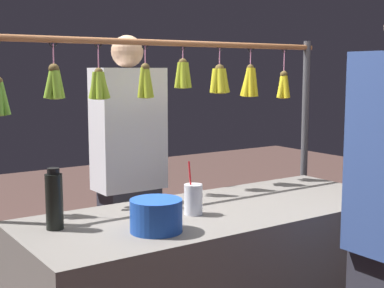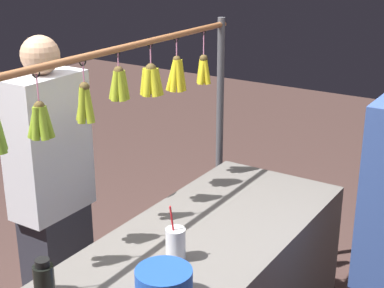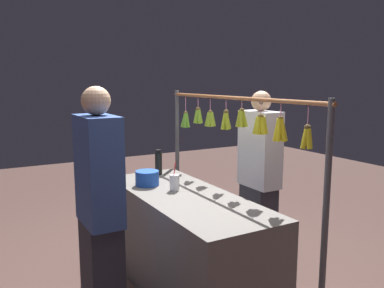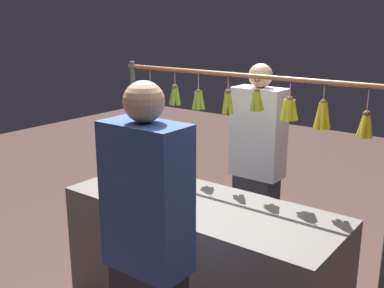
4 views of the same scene
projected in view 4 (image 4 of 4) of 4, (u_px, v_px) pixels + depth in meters
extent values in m
cube|color=#66605B|center=(201.00, 261.00, 3.15)|extent=(1.87, 0.73, 0.85)
cylinder|color=#4C4C51|center=(135.00, 159.00, 4.02)|extent=(0.04, 0.04, 1.67)
cylinder|color=#9E6038|center=(243.00, 75.00, 3.20)|extent=(2.17, 0.03, 0.03)
torus|color=black|center=(369.00, 89.00, 2.70)|extent=(0.04, 0.01, 0.04)
cylinder|color=pink|center=(368.00, 102.00, 2.72)|extent=(0.01, 0.01, 0.15)
sphere|color=brown|center=(367.00, 114.00, 2.74)|extent=(0.05, 0.05, 0.05)
cylinder|color=yellow|center=(362.00, 126.00, 2.77)|extent=(0.07, 0.04, 0.15)
cylinder|color=yellow|center=(364.00, 126.00, 2.75)|extent=(0.04, 0.06, 0.15)
cylinder|color=yellow|center=(368.00, 126.00, 2.75)|extent=(0.06, 0.04, 0.15)
cylinder|color=yellow|center=(367.00, 126.00, 2.77)|extent=(0.04, 0.06, 0.15)
torus|color=black|center=(325.00, 85.00, 2.86)|extent=(0.04, 0.02, 0.04)
cylinder|color=pink|center=(324.00, 94.00, 2.88)|extent=(0.01, 0.01, 0.11)
sphere|color=brown|center=(323.00, 103.00, 2.89)|extent=(0.04, 0.04, 0.04)
cylinder|color=yellow|center=(319.00, 115.00, 2.93)|extent=(0.06, 0.03, 0.17)
cylinder|color=yellow|center=(319.00, 116.00, 2.90)|extent=(0.05, 0.05, 0.17)
cylinder|color=yellow|center=(323.00, 117.00, 2.89)|extent=(0.04, 0.05, 0.17)
cylinder|color=yellow|center=(326.00, 116.00, 2.90)|extent=(0.06, 0.04, 0.17)
cylinder|color=yellow|center=(325.00, 116.00, 2.92)|extent=(0.05, 0.07, 0.17)
cylinder|color=yellow|center=(321.00, 115.00, 2.93)|extent=(0.06, 0.06, 0.17)
torus|color=black|center=(291.00, 82.00, 2.99)|extent=(0.04, 0.01, 0.04)
cylinder|color=pink|center=(290.00, 91.00, 3.01)|extent=(0.01, 0.01, 0.11)
sphere|color=brown|center=(290.00, 100.00, 3.02)|extent=(0.05, 0.05, 0.05)
cylinder|color=gold|center=(285.00, 110.00, 3.06)|extent=(0.06, 0.04, 0.14)
cylinder|color=gold|center=(286.00, 111.00, 3.03)|extent=(0.05, 0.07, 0.14)
cylinder|color=gold|center=(289.00, 111.00, 3.01)|extent=(0.05, 0.06, 0.14)
cylinder|color=gold|center=(293.00, 111.00, 3.02)|extent=(0.07, 0.04, 0.14)
cylinder|color=gold|center=(293.00, 110.00, 3.05)|extent=(0.05, 0.06, 0.14)
cylinder|color=gold|center=(289.00, 109.00, 3.07)|extent=(0.05, 0.06, 0.14)
torus|color=black|center=(257.00, 79.00, 3.14)|extent=(0.04, 0.01, 0.04)
cylinder|color=pink|center=(257.00, 85.00, 3.15)|extent=(0.01, 0.01, 0.08)
sphere|color=brown|center=(257.00, 91.00, 3.16)|extent=(0.05, 0.05, 0.05)
cylinder|color=#A1B326|center=(254.00, 101.00, 3.19)|extent=(0.06, 0.04, 0.14)
cylinder|color=#A1B326|center=(254.00, 101.00, 3.17)|extent=(0.05, 0.06, 0.14)
cylinder|color=#A1B326|center=(257.00, 102.00, 3.16)|extent=(0.05, 0.05, 0.14)
cylinder|color=#A1B326|center=(259.00, 101.00, 3.18)|extent=(0.07, 0.06, 0.15)
cylinder|color=#A1B326|center=(257.00, 101.00, 3.20)|extent=(0.04, 0.06, 0.14)
torus|color=black|center=(228.00, 77.00, 3.27)|extent=(0.04, 0.01, 0.04)
cylinder|color=pink|center=(228.00, 85.00, 3.29)|extent=(0.01, 0.01, 0.11)
sphere|color=brown|center=(228.00, 92.00, 3.30)|extent=(0.05, 0.05, 0.05)
cylinder|color=#9EB227|center=(226.00, 103.00, 3.33)|extent=(0.06, 0.04, 0.16)
cylinder|color=#9EB227|center=(226.00, 103.00, 3.31)|extent=(0.04, 0.06, 0.16)
cylinder|color=#9EB227|center=(230.00, 103.00, 3.31)|extent=(0.06, 0.04, 0.16)
cylinder|color=#9EB227|center=(229.00, 103.00, 3.34)|extent=(0.04, 0.08, 0.16)
torus|color=black|center=(199.00, 74.00, 3.42)|extent=(0.04, 0.01, 0.04)
cylinder|color=pink|center=(198.00, 83.00, 3.44)|extent=(0.01, 0.01, 0.13)
sphere|color=brown|center=(198.00, 92.00, 3.46)|extent=(0.04, 0.04, 0.04)
cylinder|color=#88AB29|center=(196.00, 100.00, 3.49)|extent=(0.05, 0.03, 0.14)
cylinder|color=#88AB29|center=(196.00, 101.00, 3.47)|extent=(0.05, 0.06, 0.14)
cylinder|color=#88AB29|center=(198.00, 101.00, 3.45)|extent=(0.05, 0.05, 0.14)
cylinder|color=#88AB29|center=(201.00, 101.00, 3.46)|extent=(0.07, 0.03, 0.14)
cylinder|color=#88AB29|center=(201.00, 100.00, 3.49)|extent=(0.04, 0.06, 0.14)
cylinder|color=#88AB29|center=(198.00, 100.00, 3.50)|extent=(0.05, 0.06, 0.14)
torus|color=black|center=(175.00, 72.00, 3.56)|extent=(0.04, 0.01, 0.04)
cylinder|color=pink|center=(175.00, 80.00, 3.57)|extent=(0.01, 0.01, 0.12)
sphere|color=brown|center=(175.00, 87.00, 3.59)|extent=(0.05, 0.05, 0.05)
cylinder|color=#77A52B|center=(173.00, 96.00, 3.62)|extent=(0.07, 0.04, 0.14)
cylinder|color=#77A52B|center=(173.00, 97.00, 3.59)|extent=(0.04, 0.07, 0.14)
cylinder|color=#77A52B|center=(177.00, 96.00, 3.59)|extent=(0.06, 0.04, 0.14)
cylinder|color=#77A52B|center=(177.00, 96.00, 3.62)|extent=(0.04, 0.07, 0.14)
torus|color=black|center=(150.00, 70.00, 3.71)|extent=(0.04, 0.01, 0.04)
cylinder|color=pink|center=(150.00, 81.00, 3.73)|extent=(0.01, 0.01, 0.17)
sphere|color=brown|center=(150.00, 91.00, 3.75)|extent=(0.04, 0.04, 0.04)
cylinder|color=#609E2D|center=(149.00, 100.00, 3.78)|extent=(0.07, 0.03, 0.15)
cylinder|color=#609E2D|center=(149.00, 101.00, 3.76)|extent=(0.04, 0.07, 0.16)
cylinder|color=#609E2D|center=(151.00, 101.00, 3.75)|extent=(0.06, 0.05, 0.16)
cylinder|color=#609E2D|center=(153.00, 101.00, 3.77)|extent=(0.06, 0.05, 0.16)
cylinder|color=#609E2D|center=(151.00, 100.00, 3.79)|extent=(0.05, 0.07, 0.16)
cylinder|color=black|center=(130.00, 161.00, 3.53)|extent=(0.07, 0.07, 0.23)
cylinder|color=black|center=(129.00, 145.00, 3.50)|extent=(0.05, 0.05, 0.02)
cylinder|color=#1D49AA|center=(137.00, 186.00, 3.16)|extent=(0.21, 0.21, 0.13)
cylinder|color=silver|center=(181.00, 188.00, 3.10)|extent=(0.08, 0.08, 0.14)
cylinder|color=red|center=(179.00, 181.00, 3.09)|extent=(0.01, 0.04, 0.24)
cube|color=#2D2D38|center=(255.00, 222.00, 3.80)|extent=(0.32, 0.22, 0.80)
cube|color=silver|center=(258.00, 133.00, 3.61)|extent=(0.40, 0.22, 0.70)
sphere|color=tan|center=(261.00, 76.00, 3.49)|extent=(0.18, 0.18, 0.18)
cube|color=#334C8C|center=(147.00, 198.00, 2.18)|extent=(0.42, 0.23, 0.73)
sphere|color=tan|center=(144.00, 102.00, 2.06)|extent=(0.19, 0.19, 0.19)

